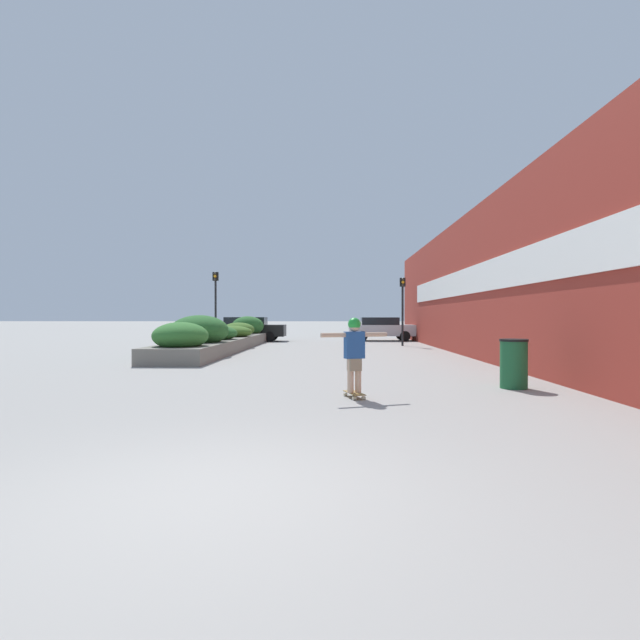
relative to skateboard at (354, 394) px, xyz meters
The scene contains 10 objects.
ground_plane 5.33m from the skateboard, 105.58° to the right, with size 300.00×300.00×0.00m, color gray.
building_wall_right 9.88m from the skateboard, 58.91° to the left, with size 0.67×35.77×5.42m.
planter_box 13.92m from the skateboard, 112.98° to the left, with size 2.28×15.25×1.57m.
skateboard is the anchor object (origin of this frame).
skateboarder 0.88m from the skateboard, 80.54° to the left, with size 1.26×0.50×1.40m.
trash_bin 3.70m from the skateboard, 21.18° to the left, with size 0.59×0.59×1.04m.
car_leftmost 22.14m from the skateboard, 83.22° to the left, with size 4.17×1.99×1.46m.
car_center_left 21.84m from the skateboard, 104.95° to the left, with size 4.44×1.89×1.48m.
traffic_light_left 18.15m from the skateboard, 111.55° to the left, with size 0.28×0.30×3.85m.
traffic_light_right 17.01m from the skateboard, 79.15° to the left, with size 0.28×0.30×3.52m.
Camera 1 is at (1.05, -4.17, 1.52)m, focal length 28.00 mm.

